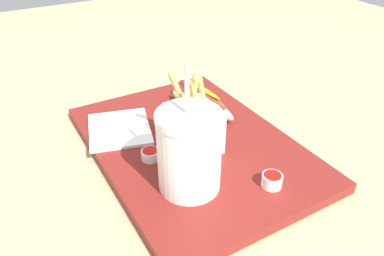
{
  "coord_description": "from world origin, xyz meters",
  "views": [
    {
      "loc": [
        -0.51,
        0.3,
        0.43
      ],
      "look_at": [
        0.0,
        0.0,
        0.05
      ],
      "focal_mm": 35.45,
      "sensor_mm": 36.0,
      "label": 1
    }
  ],
  "objects_px": {
    "ketchup_cup_2": "(150,154)",
    "ketchup_cup_1": "(272,180)",
    "soda_cup": "(189,151)",
    "fries_basket": "(194,127)",
    "hot_dog_1": "(201,102)",
    "napkin_stack": "(119,129)"
  },
  "relations": [
    {
      "from": "ketchup_cup_1",
      "to": "ketchup_cup_2",
      "type": "distance_m",
      "value": 0.21
    },
    {
      "from": "fries_basket",
      "to": "ketchup_cup_1",
      "type": "bearing_deg",
      "value": -160.55
    },
    {
      "from": "hot_dog_1",
      "to": "ketchup_cup_2",
      "type": "height_order",
      "value": "hot_dog_1"
    },
    {
      "from": "soda_cup",
      "to": "ketchup_cup_1",
      "type": "height_order",
      "value": "soda_cup"
    },
    {
      "from": "fries_basket",
      "to": "hot_dog_1",
      "type": "height_order",
      "value": "fries_basket"
    },
    {
      "from": "ketchup_cup_2",
      "to": "napkin_stack",
      "type": "relative_size",
      "value": 0.24
    },
    {
      "from": "fries_basket",
      "to": "ketchup_cup_2",
      "type": "xyz_separation_m",
      "value": [
        0.01,
        0.08,
        -0.03
      ]
    },
    {
      "from": "ketchup_cup_2",
      "to": "ketchup_cup_1",
      "type": "bearing_deg",
      "value": -139.46
    },
    {
      "from": "ketchup_cup_2",
      "to": "napkin_stack",
      "type": "bearing_deg",
      "value": 6.59
    },
    {
      "from": "fries_basket",
      "to": "ketchup_cup_1",
      "type": "distance_m",
      "value": 0.17
    },
    {
      "from": "ketchup_cup_2",
      "to": "fries_basket",
      "type": "bearing_deg",
      "value": -94.96
    },
    {
      "from": "ketchup_cup_1",
      "to": "napkin_stack",
      "type": "distance_m",
      "value": 0.32
    },
    {
      "from": "soda_cup",
      "to": "ketchup_cup_2",
      "type": "height_order",
      "value": "soda_cup"
    },
    {
      "from": "soda_cup",
      "to": "ketchup_cup_1",
      "type": "xyz_separation_m",
      "value": [
        -0.07,
        -0.11,
        -0.05
      ]
    },
    {
      "from": "fries_basket",
      "to": "napkin_stack",
      "type": "height_order",
      "value": "fries_basket"
    },
    {
      "from": "fries_basket",
      "to": "hot_dog_1",
      "type": "distance_m",
      "value": 0.14
    },
    {
      "from": "fries_basket",
      "to": "ketchup_cup_2",
      "type": "height_order",
      "value": "fries_basket"
    },
    {
      "from": "fries_basket",
      "to": "ketchup_cup_2",
      "type": "distance_m",
      "value": 0.09
    },
    {
      "from": "soda_cup",
      "to": "hot_dog_1",
      "type": "relative_size",
      "value": 1.18
    },
    {
      "from": "hot_dog_1",
      "to": "napkin_stack",
      "type": "distance_m",
      "value": 0.18
    },
    {
      "from": "soda_cup",
      "to": "fries_basket",
      "type": "relative_size",
      "value": 1.35
    },
    {
      "from": "soda_cup",
      "to": "ketchup_cup_2",
      "type": "distance_m",
      "value": 0.11
    }
  ]
}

